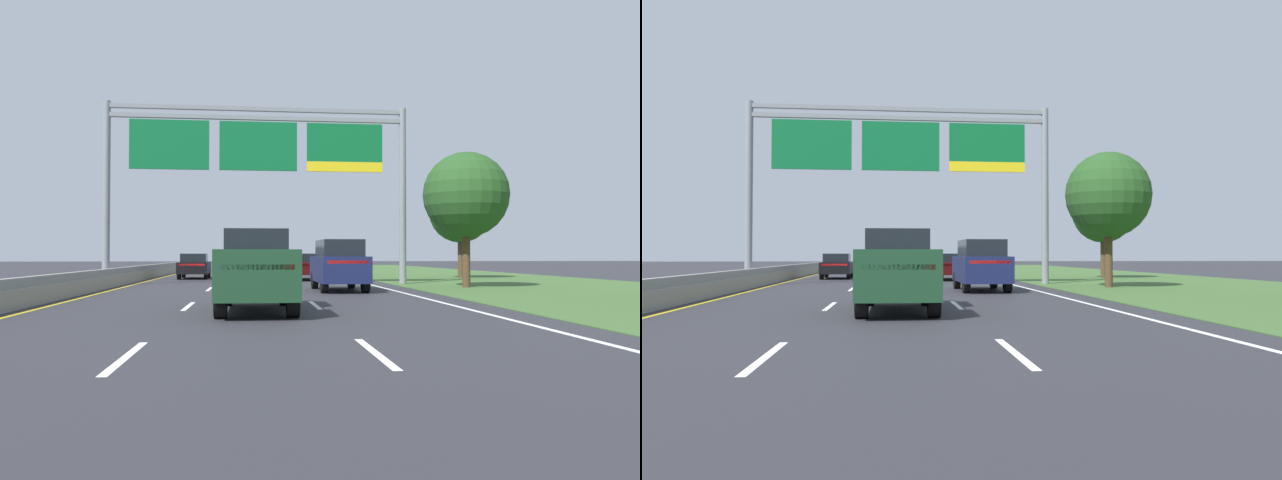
% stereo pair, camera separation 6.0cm
% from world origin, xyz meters
% --- Properties ---
extents(ground_plane, '(220.00, 220.00, 0.00)m').
position_xyz_m(ground_plane, '(0.00, 35.00, 0.00)').
color(ground_plane, '#2B2B30').
extents(lane_striping, '(11.96, 106.00, 0.01)m').
position_xyz_m(lane_striping, '(0.00, 34.54, 0.00)').
color(lane_striping, white).
rests_on(lane_striping, ground).
extents(grass_verge_right, '(14.00, 110.00, 0.02)m').
position_xyz_m(grass_verge_right, '(13.95, 35.00, 0.01)').
color(grass_verge_right, '#3D602D').
rests_on(grass_verge_right, ground).
extents(median_barrier_concrete, '(0.60, 110.00, 0.85)m').
position_xyz_m(median_barrier_concrete, '(-6.60, 35.00, 0.35)').
color(median_barrier_concrete, gray).
rests_on(median_barrier_concrete, ground).
extents(overhead_sign_gantry, '(15.06, 0.42, 9.01)m').
position_xyz_m(overhead_sign_gantry, '(0.30, 32.04, 6.44)').
color(overhead_sign_gantry, gray).
rests_on(overhead_sign_gantry, ground).
extents(pickup_truck_darkgreen, '(2.01, 5.40, 2.20)m').
position_xyz_m(pickup_truck_darkgreen, '(0.10, 17.78, 1.07)').
color(pickup_truck_darkgreen, '#193D23').
rests_on(pickup_truck_darkgreen, ground).
extents(car_black_left_lane_sedan, '(1.88, 4.42, 1.57)m').
position_xyz_m(car_black_left_lane_sedan, '(-3.61, 40.83, 0.82)').
color(car_black_left_lane_sedan, black).
rests_on(car_black_left_lane_sedan, ground).
extents(car_blue_centre_lane_suv, '(1.96, 4.72, 2.11)m').
position_xyz_m(car_blue_centre_lane_suv, '(-0.24, 48.87, 1.10)').
color(car_blue_centre_lane_suv, navy).
rests_on(car_blue_centre_lane_suv, ground).
extents(car_navy_right_lane_suv, '(1.97, 4.73, 2.11)m').
position_xyz_m(car_navy_right_lane_suv, '(3.59, 26.73, 1.10)').
color(car_navy_right_lane_suv, '#161E47').
rests_on(car_navy_right_lane_suv, ground).
extents(car_silver_centre_lane_sedan, '(1.84, 4.41, 1.57)m').
position_xyz_m(car_silver_centre_lane_sedan, '(-0.02, 37.46, 0.82)').
color(car_silver_centre_lane_sedan, '#B2B5BA').
rests_on(car_silver_centre_lane_sedan, ground).
extents(car_red_right_lane_sedan, '(1.91, 4.44, 1.57)m').
position_xyz_m(car_red_right_lane_sedan, '(3.47, 38.63, 0.82)').
color(car_red_right_lane_sedan, maroon).
rests_on(car_red_right_lane_sedan, ground).
extents(roadside_tree_mid, '(3.92, 3.92, 6.20)m').
position_xyz_m(roadside_tree_mid, '(9.72, 28.52, 4.23)').
color(roadside_tree_mid, '#4C3823').
rests_on(roadside_tree_mid, ground).
extents(roadside_tree_far, '(3.97, 3.97, 6.24)m').
position_xyz_m(roadside_tree_far, '(13.26, 39.51, 4.24)').
color(roadside_tree_far, '#4C3823').
rests_on(roadside_tree_far, ground).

